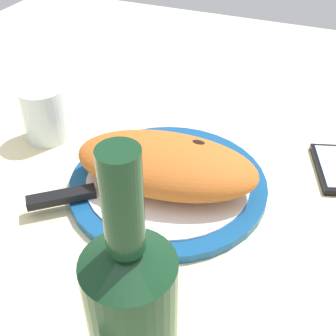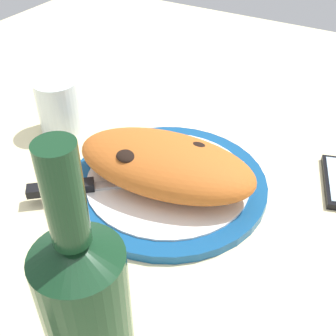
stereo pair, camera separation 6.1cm
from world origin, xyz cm
name	(u,v)px [view 1 (the left image)]	position (x,y,z in cm)	size (l,w,h in cm)	color
ground_plane	(168,195)	(0.00, 0.00, -1.50)	(150.00, 150.00, 3.00)	beige
plate	(168,183)	(0.00, 0.00, 0.78)	(28.75, 28.75, 1.64)	navy
calzone	(163,163)	(0.45, 0.82, 4.95)	(27.22, 15.97, 6.57)	#C16023
fork	(172,150)	(1.99, -6.51, 1.84)	(17.45, 4.76, 0.40)	silver
knife	(86,193)	(9.04, 7.73, 2.13)	(18.97, 16.16, 1.20)	silver
water_glass	(45,117)	(23.92, -4.32, 3.94)	(7.19, 7.19, 9.16)	silver
wine_bottle	(133,324)	(-8.67, 27.80, 10.69)	(7.05, 7.05, 27.76)	#14381E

